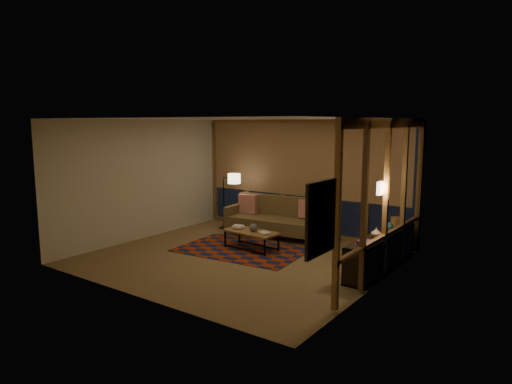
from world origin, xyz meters
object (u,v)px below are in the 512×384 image
Objects in this scene: sofa at (274,218)px; coffee_table at (251,240)px; floor_lamp at (224,201)px; bookshelf at (381,251)px.

sofa is 1.88× the size of coffee_table.
floor_lamp reaches higher than sofa.
coffee_table is 2.10m from floor_lamp.
sofa is 0.88× the size of bookshelf.
bookshelf is at bearing -13.42° from floor_lamp.
floor_lamp is (-1.69, 1.14, 0.51)m from coffee_table.
coffee_table is 0.84× the size of floor_lamp.
bookshelf is (2.85, -0.80, -0.14)m from sofa.
bookshelf reaches higher than coffee_table.
floor_lamp is at bearing 169.91° from bookshelf.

